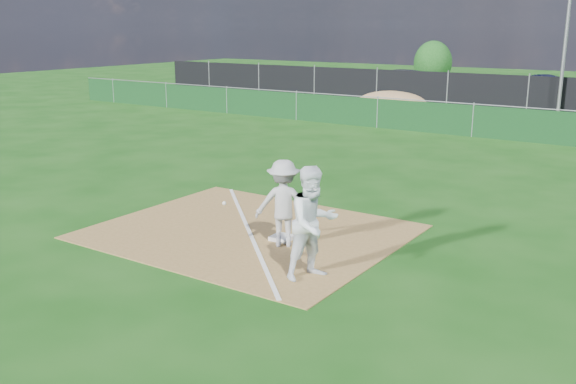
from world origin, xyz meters
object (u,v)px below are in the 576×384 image
(play_at_first, at_px, (284,203))
(car_mid, at_px, (553,89))
(first_base, at_px, (282,238))
(car_left, at_px, (409,82))
(tree_left, at_px, (433,63))
(light_pole, at_px, (567,28))
(runner, at_px, (313,223))

(play_at_first, distance_m, car_mid, 27.50)
(first_base, height_order, play_at_first, play_at_first)
(car_left, height_order, car_mid, car_left)
(tree_left, bearing_deg, light_pole, -46.59)
(runner, height_order, tree_left, tree_left)
(tree_left, bearing_deg, first_base, -73.09)
(first_base, relative_size, car_mid, 0.09)
(tree_left, bearing_deg, runner, -71.40)
(car_left, distance_m, tree_left, 7.27)
(runner, bearing_deg, first_base, 74.01)
(tree_left, bearing_deg, car_mid, -32.20)
(tree_left, bearing_deg, play_at_first, -72.89)
(first_base, bearing_deg, car_mid, 91.72)
(car_left, relative_size, car_mid, 1.09)
(play_at_first, distance_m, tree_left, 34.84)
(light_pole, distance_m, tree_left, 15.72)
(light_pole, xyz_separation_m, play_at_first, (-0.42, -22.01, -3.14))
(car_left, bearing_deg, play_at_first, -137.40)
(light_pole, relative_size, play_at_first, 3.72)
(first_base, relative_size, play_at_first, 0.18)
(play_at_first, relative_size, car_left, 0.44)
(runner, bearing_deg, car_left, 44.84)
(play_at_first, bearing_deg, car_left, 108.66)
(light_pole, xyz_separation_m, runner, (0.88, -23.05, -3.03))
(light_pole, xyz_separation_m, car_mid, (-1.45, 5.47, -3.25))
(play_at_first, relative_size, tree_left, 0.70)
(runner, distance_m, car_mid, 28.62)
(first_base, relative_size, tree_left, 0.13)
(light_pole, relative_size, first_base, 20.21)
(runner, bearing_deg, car_mid, 29.07)
(play_at_first, distance_m, runner, 1.67)
(light_pole, distance_m, car_left, 10.65)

